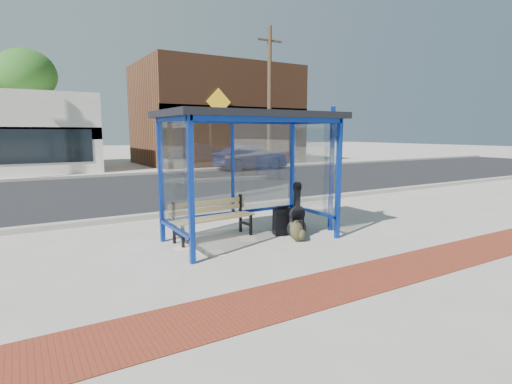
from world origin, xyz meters
TOP-DOWN VIEW (x-y plane):
  - ground at (0.00, 0.00)m, footprint 120.00×120.00m
  - brick_paver_strip at (0.00, -2.60)m, footprint 60.00×1.00m
  - curb_near at (0.00, 2.90)m, footprint 60.00×0.25m
  - street_asphalt at (0.00, 8.00)m, footprint 60.00×10.00m
  - curb_far at (0.00, 13.10)m, footprint 60.00×0.25m
  - far_sidewalk at (0.00, 15.00)m, footprint 60.00×4.00m
  - bus_shelter at (0.00, 0.07)m, footprint 3.30×1.80m
  - storefront_brown at (8.00, 18.49)m, footprint 10.00×7.08m
  - tree_mid at (-3.00, 22.00)m, footprint 3.60×3.60m
  - tree_right at (12.50, 22.00)m, footprint 3.60×3.60m
  - utility_pole_east at (9.00, 13.40)m, footprint 1.60×0.24m
  - bench at (-0.61, 0.46)m, footprint 1.71×0.57m
  - guitar_bag at (0.83, -0.34)m, footprint 0.39×0.14m
  - suitcase at (0.72, 0.01)m, footprint 0.38×0.29m
  - backpack at (0.70, -0.54)m, footprint 0.39×0.37m
  - sign_post at (1.81, -0.21)m, footprint 0.15×0.31m
  - newspaper_a at (-1.30, 0.11)m, footprint 0.37×0.30m
  - newspaper_b at (-0.97, -0.45)m, footprint 0.40×0.46m
  - newspaper_c at (-0.02, 0.08)m, footprint 0.45×0.50m
  - parked_car at (7.27, 12.63)m, footprint 4.16×1.66m
  - fire_hydrant at (9.94, 13.90)m, footprint 0.30×0.20m

SIDE VIEW (x-z plane):
  - ground at x=0.00m, z-range 0.00..0.00m
  - street_asphalt at x=0.00m, z-range 0.00..0.00m
  - newspaper_a at x=-1.30m, z-range 0.00..0.01m
  - newspaper_b at x=-0.97m, z-range 0.00..0.01m
  - newspaper_c at x=-0.02m, z-range 0.00..0.01m
  - far_sidewalk at x=0.00m, z-range 0.00..0.01m
  - brick_paver_strip at x=0.00m, z-range 0.00..0.01m
  - curb_near at x=0.00m, z-range 0.00..0.12m
  - curb_far at x=0.00m, z-range 0.00..0.12m
  - backpack at x=0.70m, z-range -0.01..0.38m
  - suitcase at x=0.72m, z-range -0.02..0.56m
  - fire_hydrant at x=9.94m, z-range 0.03..0.71m
  - guitar_bag at x=0.83m, z-range -0.14..0.90m
  - bench at x=-0.61m, z-range 0.05..0.84m
  - parked_car at x=7.27m, z-range 0.00..1.35m
  - sign_post at x=1.81m, z-range 0.16..2.72m
  - bus_shelter at x=0.00m, z-range 0.86..3.28m
  - storefront_brown at x=8.00m, z-range 0.00..6.40m
  - utility_pole_east at x=9.00m, z-range 0.11..8.11m
  - tree_mid at x=-3.00m, z-range 1.94..8.97m
  - tree_right at x=12.50m, z-range 1.94..8.97m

